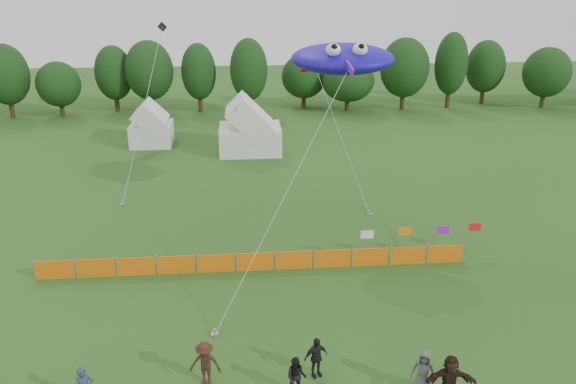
{
  "coord_description": "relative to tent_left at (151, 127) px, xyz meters",
  "views": [
    {
      "loc": [
        -1.99,
        -17.18,
        14.15
      ],
      "look_at": [
        0.0,
        6.0,
        5.2
      ],
      "focal_mm": 35.0,
      "sensor_mm": 36.0,
      "label": 1
    }
  ],
  "objects": [
    {
      "name": "stingray_kite",
      "position": [
        13.64,
        -18.42,
        8.33
      ],
      "size": [
        10.46,
        18.37,
        11.0
      ],
      "color": "#200ED0",
      "rests_on": "ground"
    },
    {
      "name": "small_kite_white",
      "position": [
        14.12,
        -12.1,
        4.16
      ],
      "size": [
        3.42,
        8.04,
        8.93
      ],
      "color": "white",
      "rests_on": "ground"
    },
    {
      "name": "tent_left",
      "position": [
        0.0,
        0.0,
        0.0
      ],
      "size": [
        3.63,
        3.63,
        3.2
      ],
      "color": "silver",
      "rests_on": "ground"
    },
    {
      "name": "ground",
      "position": [
        9.98,
        -32.43,
        -1.62
      ],
      "size": [
        160.0,
        160.0,
        0.0
      ],
      "primitive_type": "plane",
      "color": "#234C16",
      "rests_on": "ground"
    },
    {
      "name": "spectator_d",
      "position": [
        10.53,
        -32.39,
        -0.79
      ],
      "size": [
        1.05,
        0.72,
        1.66
      ],
      "primitive_type": "imported",
      "rotation": [
        0.0,
        0.0,
        0.36
      ],
      "color": "black",
      "rests_on": "ground"
    },
    {
      "name": "treeline",
      "position": [
        11.59,
        12.5,
        2.57
      ],
      "size": [
        104.57,
        8.78,
        8.36
      ],
      "color": "#382314",
      "rests_on": "ground"
    },
    {
      "name": "spectator_f",
      "position": [
        15.0,
        -34.2,
        -0.66
      ],
      "size": [
        1.83,
        0.74,
        1.92
      ],
      "primitive_type": "imported",
      "rotation": [
        0.0,
        0.0,
        -0.1
      ],
      "color": "black",
      "rests_on": "ground"
    },
    {
      "name": "spectator_e",
      "position": [
        14.26,
        -33.58,
        -0.74
      ],
      "size": [
        1.0,
        0.85,
        1.74
      ],
      "primitive_type": "imported",
      "rotation": [
        0.0,
        0.0,
        -0.42
      ],
      "color": "#48494D",
      "rests_on": "ground"
    },
    {
      "name": "flag_row",
      "position": [
        17.14,
        -23.59,
        -0.31
      ],
      "size": [
        6.73,
        0.69,
        2.01
      ],
      "color": "gray",
      "rests_on": "ground"
    },
    {
      "name": "small_kite_dark",
      "position": [
        1.18,
        -8.47,
        4.27
      ],
      "size": [
        2.7,
        10.93,
        10.92
      ],
      "color": "black",
      "rests_on": "ground"
    },
    {
      "name": "spectator_b",
      "position": [
        9.69,
        -33.37,
        -0.84
      ],
      "size": [
        0.89,
        0.77,
        1.55
      ],
      "primitive_type": "imported",
      "rotation": [
        0.0,
        0.0,
        -0.28
      ],
      "color": "black",
      "rests_on": "ground"
    },
    {
      "name": "tent_right",
      "position": [
        8.74,
        -3.05,
        0.27
      ],
      "size": [
        5.29,
        4.23,
        3.74
      ],
      "color": "silver",
      "rests_on": "ground"
    },
    {
      "name": "barrier_fence",
      "position": [
        8.49,
        -24.04,
        -1.12
      ],
      "size": [
        21.9,
        0.06,
        1.0
      ],
      "color": "#D5600B",
      "rests_on": "ground"
    },
    {
      "name": "spectator_c",
      "position": [
        6.42,
        -32.53,
        -0.71
      ],
      "size": [
        1.27,
        0.86,
        1.82
      ],
      "primitive_type": "imported",
      "rotation": [
        0.0,
        0.0,
        -0.17
      ],
      "color": "#361C15",
      "rests_on": "ground"
    }
  ]
}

